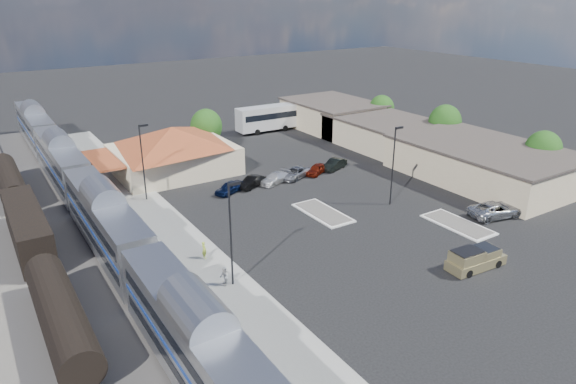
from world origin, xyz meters
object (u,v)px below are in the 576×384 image
station_depot (173,150)px  pickup_truck (476,259)px  suv (495,210)px  coach_bus (274,116)px

station_depot → pickup_truck: bearing=-71.8°
suv → pickup_truck: bearing=131.3°
suv → coach_bus: coach_bus is taller
pickup_truck → coach_bus: bearing=-7.3°
station_depot → coach_bus: station_depot is taller
station_depot → pickup_truck: station_depot is taller
pickup_truck → suv: pickup_truck is taller
station_depot → coach_bus: size_ratio=1.34×
pickup_truck → suv: 12.40m
suv → coach_bus: size_ratio=0.44×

